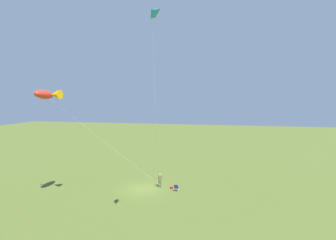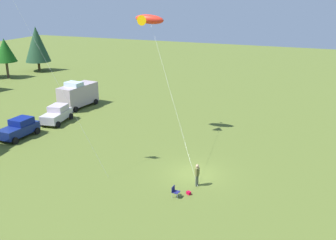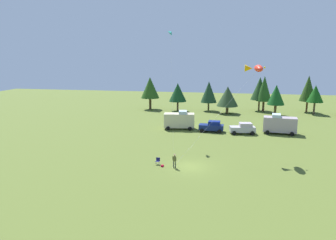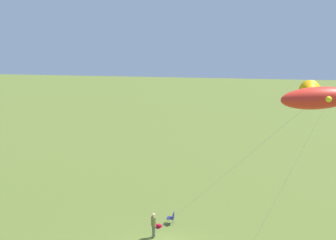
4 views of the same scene
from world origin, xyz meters
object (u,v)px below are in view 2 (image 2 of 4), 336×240
van_motorhome_grey (78,94)px  folding_chair (175,191)px  person_kite_flyer (197,173)px  backpack_on_grass (189,193)px  car_navy_hatch (19,128)px  car_silver_compact (57,114)px  kite_large_fish (148,20)px

van_motorhome_grey → folding_chair: bearing=55.5°
person_kite_flyer → folding_chair: (-2.24, 0.94, -0.53)m
person_kite_flyer → backpack_on_grass: 1.76m
car_navy_hatch → car_silver_compact: (5.30, -0.56, 0.00)m
backpack_on_grass → kite_large_fish: 17.64m
person_kite_flyer → van_motorhome_grey: van_motorhome_grey is taller
folding_chair → van_motorhome_grey: (16.86, 19.52, 1.16)m
folding_chair → car_silver_compact: bearing=153.2°
person_kite_flyer → van_motorhome_grey: (14.62, 20.46, 0.62)m
car_silver_compact → kite_large_fish: (0.84, -11.01, 10.49)m
person_kite_flyer → kite_large_fish: (9.37, 8.16, 10.42)m
car_navy_hatch → folding_chair: bearing=-103.8°
kite_large_fish → person_kite_flyer: bearing=-138.9°
folding_chair → kite_large_fish: kite_large_fish is taller
backpack_on_grass → van_motorhome_grey: van_motorhome_grey is taller
person_kite_flyer → kite_large_fish: size_ratio=0.15×
kite_large_fish → car_navy_hatch: bearing=117.9°
backpack_on_grass → van_motorhome_grey: size_ratio=0.06×
car_silver_compact → van_motorhome_grey: size_ratio=0.79×
person_kite_flyer → car_navy_hatch: 20.00m
car_silver_compact → backpack_on_grass: bearing=-126.2°
folding_chair → car_navy_hatch: bearing=167.6°
backpack_on_grass → van_motorhome_grey: bearing=51.6°
backpack_on_grass → car_silver_compact: (10.04, 19.04, 0.84)m
van_motorhome_grey → person_kite_flyer: bearing=60.8°
person_kite_flyer → car_navy_hatch: (3.24, 19.74, -0.07)m
car_navy_hatch → car_silver_compact: same height
folding_chair → kite_large_fish: size_ratio=0.07×
person_kite_flyer → backpack_on_grass: bearing=-88.0°
car_silver_compact → car_navy_hatch: bearing=165.5°
person_kite_flyer → car_silver_compact: car_silver_compact is taller
car_silver_compact → kite_large_fish: size_ratio=0.37×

